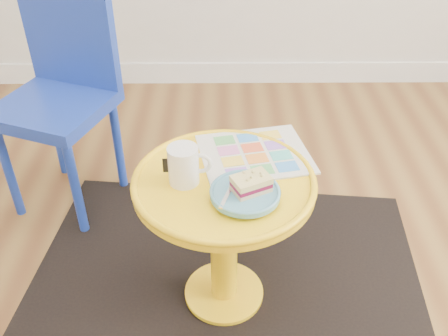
{
  "coord_description": "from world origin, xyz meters",
  "views": [
    {
      "loc": [
        -0.02,
        -0.64,
        1.3
      ],
      "look_at": [
        -0.01,
        0.44,
        0.52
      ],
      "focal_mm": 40.0,
      "sensor_mm": 36.0,
      "label": 1
    }
  ],
  "objects_px": {
    "side_table": "(224,217)",
    "chair": "(62,86)",
    "newspaper": "(255,154)",
    "plate": "(245,194)",
    "mug": "(184,164)"
  },
  "relations": [
    {
      "from": "side_table",
      "to": "plate",
      "type": "distance_m",
      "value": 0.18
    },
    {
      "from": "side_table",
      "to": "chair",
      "type": "distance_m",
      "value": 0.82
    },
    {
      "from": "chair",
      "to": "plate",
      "type": "distance_m",
      "value": 0.91
    },
    {
      "from": "chair",
      "to": "newspaper",
      "type": "distance_m",
      "value": 0.81
    },
    {
      "from": "chair",
      "to": "mug",
      "type": "bearing_deg",
      "value": -28.79
    },
    {
      "from": "newspaper",
      "to": "mug",
      "type": "distance_m",
      "value": 0.24
    },
    {
      "from": "chair",
      "to": "newspaper",
      "type": "bearing_deg",
      "value": -12.16
    },
    {
      "from": "chair",
      "to": "mug",
      "type": "relative_size",
      "value": 7.02
    },
    {
      "from": "side_table",
      "to": "plate",
      "type": "bearing_deg",
      "value": -56.9
    },
    {
      "from": "side_table",
      "to": "newspaper",
      "type": "xyz_separation_m",
      "value": [
        0.09,
        0.12,
        0.14
      ]
    },
    {
      "from": "side_table",
      "to": "chair",
      "type": "relative_size",
      "value": 0.61
    },
    {
      "from": "plate",
      "to": "side_table",
      "type": "bearing_deg",
      "value": 123.1
    },
    {
      "from": "chair",
      "to": "mug",
      "type": "height_order",
      "value": "chair"
    },
    {
      "from": "side_table",
      "to": "newspaper",
      "type": "height_order",
      "value": "newspaper"
    },
    {
      "from": "side_table",
      "to": "chair",
      "type": "bearing_deg",
      "value": 136.12
    }
  ]
}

